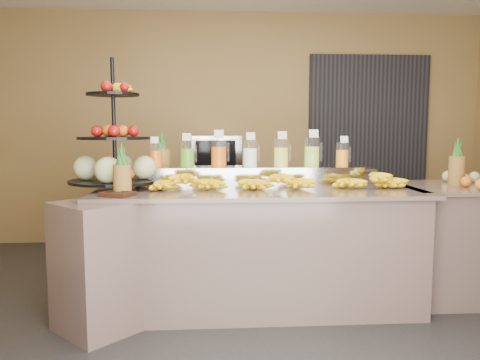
{
  "coord_description": "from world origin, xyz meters",
  "views": [
    {
      "loc": [
        -0.38,
        -3.29,
        1.39
      ],
      "look_at": [
        -0.15,
        0.3,
        1.0
      ],
      "focal_mm": 35.0,
      "sensor_mm": 36.0,
      "label": 1
    }
  ],
  "objects": [
    {
      "name": "ground",
      "position": [
        0.0,
        0.0,
        0.0
      ],
      "size": [
        6.0,
        6.0,
        0.0
      ],
      "primitive_type": "plane",
      "color": "black",
      "rests_on": "ground"
    },
    {
      "name": "room_envelope",
      "position": [
        0.19,
        0.79,
        1.88
      ],
      "size": [
        6.04,
        5.02,
        2.82
      ],
      "color": "olive",
      "rests_on": "ground"
    },
    {
      "name": "buffet_counter",
      "position": [
        -0.12,
        0.26,
        0.47
      ],
      "size": [
        2.75,
        1.25,
        0.93
      ],
      "color": "gray",
      "rests_on": "ground"
    },
    {
      "name": "right_counter",
      "position": [
        1.7,
        0.4,
        0.47
      ],
      "size": [
        1.08,
        0.88,
        0.93
      ],
      "color": "gray",
      "rests_on": "ground"
    },
    {
      "name": "back_ledge",
      "position": [
        0.0,
        2.25,
        0.47
      ],
      "size": [
        3.1,
        0.55,
        0.93
      ],
      "color": "gray",
      "rests_on": "ground"
    },
    {
      "name": "pitcher_tray",
      "position": [
        -0.05,
        0.58,
        1.01
      ],
      "size": [
        1.85,
        0.3,
        0.15
      ],
      "primitive_type": "cube",
      "color": "gray",
      "rests_on": "buffet_counter"
    },
    {
      "name": "juice_pitcher_orange_a",
      "position": [
        -0.83,
        0.58,
        1.17
      ],
      "size": [
        0.11,
        0.11,
        0.26
      ],
      "color": "silver",
      "rests_on": "pitcher_tray"
    },
    {
      "name": "juice_pitcher_green",
      "position": [
        -0.57,
        0.58,
        1.18
      ],
      "size": [
        0.12,
        0.12,
        0.29
      ],
      "color": "silver",
      "rests_on": "pitcher_tray"
    },
    {
      "name": "juice_pitcher_orange_b",
      "position": [
        -0.31,
        0.58,
        1.19
      ],
      "size": [
        0.13,
        0.14,
        0.32
      ],
      "color": "silver",
      "rests_on": "pitcher_tray"
    },
    {
      "name": "juice_pitcher_milk",
      "position": [
        -0.05,
        0.58,
        1.18
      ],
      "size": [
        0.12,
        0.13,
        0.3
      ],
      "color": "silver",
      "rests_on": "pitcher_tray"
    },
    {
      "name": "juice_pitcher_lemon",
      "position": [
        0.21,
        0.58,
        1.18
      ],
      "size": [
        0.13,
        0.13,
        0.3
      ],
      "color": "silver",
      "rests_on": "pitcher_tray"
    },
    {
      "name": "juice_pitcher_lime",
      "position": [
        0.47,
        0.58,
        1.19
      ],
      "size": [
        0.13,
        0.14,
        0.32
      ],
      "color": "silver",
      "rests_on": "pitcher_tray"
    },
    {
      "name": "juice_pitcher_orange_c",
      "position": [
        0.73,
        0.58,
        1.17
      ],
      "size": [
        0.11,
        0.11,
        0.26
      ],
      "color": "silver",
      "rests_on": "pitcher_tray"
    },
    {
      "name": "banana_heap",
      "position": [
        0.14,
        0.29,
        1.0
      ],
      "size": [
        2.05,
        0.19,
        0.17
      ],
      "color": "yellow",
      "rests_on": "buffet_counter"
    },
    {
      "name": "fruit_stand",
      "position": [
        -1.07,
        0.41,
        1.18
      ],
      "size": [
        0.82,
        0.82,
        1.01
      ],
      "rotation": [
        0.0,
        0.0,
        -0.15
      ],
      "color": "black",
      "rests_on": "buffet_counter"
    },
    {
      "name": "condiment_caddy",
      "position": [
        -1.02,
        -0.05,
        0.95
      ],
      "size": [
        0.25,
        0.23,
        0.03
      ],
      "primitive_type": "cube",
      "rotation": [
        0.0,
        0.0,
        -0.43
      ],
      "color": "black",
      "rests_on": "buffet_counter"
    },
    {
      "name": "pineapple_left_a",
      "position": [
        -1.0,
        0.01,
        1.07
      ],
      "size": [
        0.13,
        0.13,
        0.37
      ],
      "rotation": [
        0.0,
        0.0,
        -0.22
      ],
      "color": "brown",
      "rests_on": "buffet_counter"
    },
    {
      "name": "pineapple_left_b",
      "position": [
        -0.8,
        0.81,
        1.1
      ],
      "size": [
        0.15,
        0.15,
        0.45
      ],
      "rotation": [
        0.0,
        0.0,
        -0.08
      ],
      "color": "brown",
      "rests_on": "buffet_counter"
    },
    {
      "name": "oven_warmer",
      "position": [
        -0.31,
        2.25,
        1.12
      ],
      "size": [
        0.61,
        0.46,
        0.38
      ],
      "primitive_type": "cube",
      "rotation": [
        0.0,
        0.0,
        0.1
      ],
      "color": "gray",
      "rests_on": "back_ledge"
    }
  ]
}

